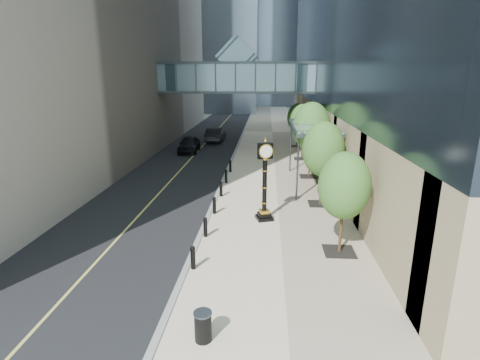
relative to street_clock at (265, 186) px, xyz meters
name	(u,v)px	position (x,y,z in m)	size (l,w,h in m)	color
ground	(258,285)	(-0.16, -6.69, -2.00)	(320.00, 320.00, 0.00)	gray
road	(216,131)	(-7.16, 33.31, -1.99)	(8.00, 180.00, 0.02)	black
sidewalk	(272,132)	(0.84, 33.31, -1.97)	(8.00, 180.00, 0.06)	beige
curb	(244,132)	(-3.16, 33.31, -1.96)	(0.25, 180.00, 0.07)	gray
skywalk	(237,75)	(-3.16, 21.31, 5.72)	(17.00, 4.20, 5.80)	slate
entrance_canopy	(313,128)	(3.32, 7.31, 2.20)	(3.00, 8.00, 4.38)	#383F44
bollard_row	(218,197)	(-2.86, 2.31, -1.49)	(0.20, 16.20, 0.90)	black
street_trees	(311,132)	(3.44, 9.52, 1.56)	(2.81, 28.28, 5.79)	black
street_clock	(265,186)	(0.00, 0.00, 0.00)	(1.05, 1.05, 4.47)	black
trash_bin	(203,327)	(-1.73, -9.94, -1.49)	(0.52, 0.52, 0.90)	black
pedestrian	(326,175)	(4.34, 6.69, -1.08)	(0.62, 0.41, 1.71)	beige
car_near	(189,144)	(-7.96, 18.55, -1.16)	(1.92, 4.77, 1.63)	black
car_far	(216,134)	(-6.05, 25.14, -1.13)	(1.80, 5.16, 1.70)	black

